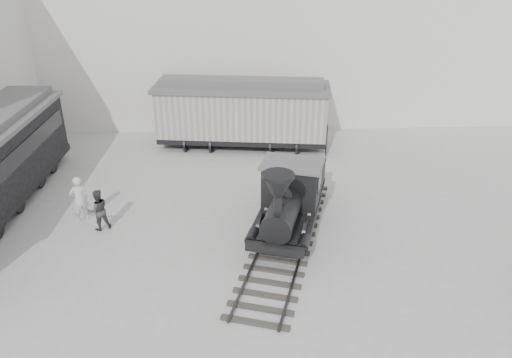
{
  "coord_description": "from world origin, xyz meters",
  "views": [
    {
      "loc": [
        -0.68,
        -12.32,
        9.87
      ],
      "look_at": [
        0.01,
        3.58,
        2.0
      ],
      "focal_mm": 35.0,
      "sensor_mm": 36.0,
      "label": 1
    }
  ],
  "objects_px": {
    "boxcar": "(242,112)",
    "visitor_b": "(98,210)",
    "locomotive": "(289,202)",
    "visitor_a": "(79,199)"
  },
  "relations": [
    {
      "from": "boxcar",
      "to": "visitor_b",
      "type": "xyz_separation_m",
      "value": [
        -5.4,
        -7.81,
        -1.05
      ]
    },
    {
      "from": "visitor_a",
      "to": "locomotive",
      "type": "bearing_deg",
      "value": 142.36
    },
    {
      "from": "locomotive",
      "to": "visitor_a",
      "type": "distance_m",
      "value": 7.87
    },
    {
      "from": "locomotive",
      "to": "visitor_b",
      "type": "xyz_separation_m",
      "value": [
        -6.96,
        0.44,
        -0.4
      ]
    },
    {
      "from": "boxcar",
      "to": "locomotive",
      "type": "bearing_deg",
      "value": -72.62
    },
    {
      "from": "visitor_a",
      "to": "visitor_b",
      "type": "distance_m",
      "value": 1.05
    },
    {
      "from": "visitor_a",
      "to": "visitor_b",
      "type": "xyz_separation_m",
      "value": [
        0.83,
        -0.64,
        -0.12
      ]
    },
    {
      "from": "boxcar",
      "to": "visitor_b",
      "type": "bearing_deg",
      "value": -117.95
    },
    {
      "from": "boxcar",
      "to": "visitor_a",
      "type": "relative_size",
      "value": 4.83
    },
    {
      "from": "locomotive",
      "to": "visitor_a",
      "type": "height_order",
      "value": "locomotive"
    }
  ]
}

